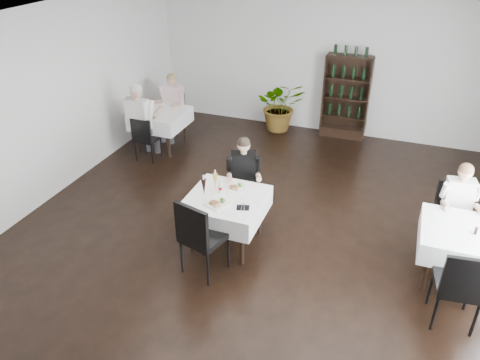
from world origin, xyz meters
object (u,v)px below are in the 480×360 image
potted_tree (280,105)px  wine_shelf (346,98)px  main_table (226,206)px  diner_main (244,174)px

potted_tree → wine_shelf: bearing=4.9°
main_table → diner_main: diner_main is taller
main_table → potted_tree: size_ratio=0.93×
wine_shelf → main_table: (-0.90, -4.31, -0.23)m
wine_shelf → potted_tree: 1.37m
wine_shelf → main_table: wine_shelf is taller
wine_shelf → main_table: size_ratio=1.70×
main_table → potted_tree: (-0.44, 4.20, -0.07)m
main_table → wine_shelf: bearing=78.2°
wine_shelf → potted_tree: size_ratio=1.59×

